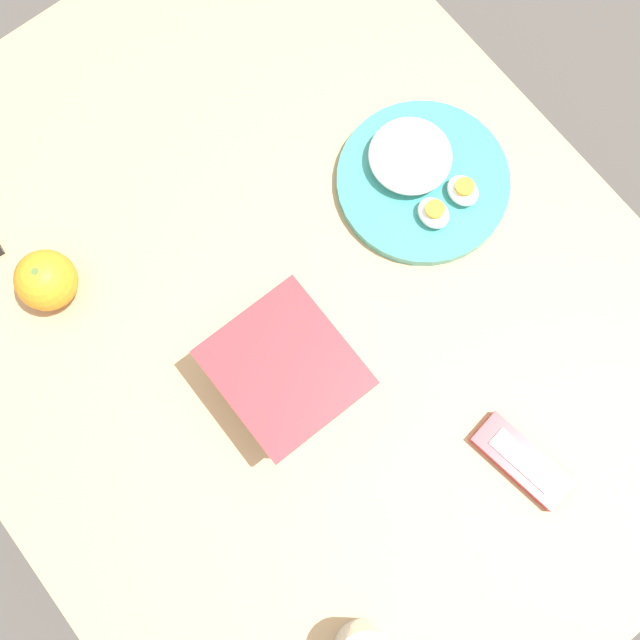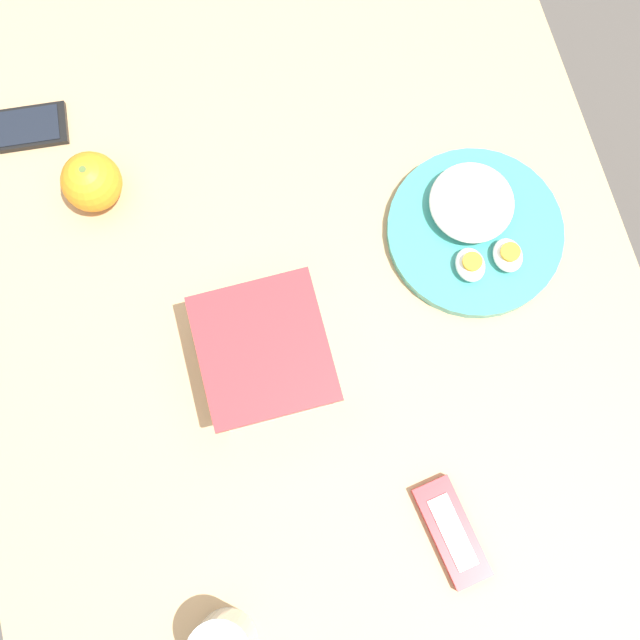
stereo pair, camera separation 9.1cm
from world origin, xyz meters
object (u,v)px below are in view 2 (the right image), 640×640
object	(u,v)px
food_container	(265,356)
rice_plate	(475,224)
cell_phone	(20,129)
orange_fruit	(92,182)
candy_bar	(452,532)

from	to	relation	value
food_container	rice_plate	size ratio (longest dim) A/B	0.70
cell_phone	food_container	bearing A→B (deg)	-147.87
food_container	cell_phone	distance (m)	0.49
cell_phone	orange_fruit	bearing A→B (deg)	-143.60
rice_plate	cell_phone	xyz separation A→B (m)	(0.31, 0.58, -0.01)
rice_plate	orange_fruit	bearing A→B (deg)	69.49
candy_bar	cell_phone	bearing A→B (deg)	32.27
food_container	candy_bar	world-z (taller)	food_container
food_container	rice_plate	world-z (taller)	food_container
food_container	orange_fruit	size ratio (longest dim) A/B	2.08
candy_bar	cell_phone	size ratio (longest dim) A/B	0.99
food_container	rice_plate	bearing A→B (deg)	-70.95
cell_phone	rice_plate	bearing A→B (deg)	-117.87
orange_fruit	cell_phone	distance (m)	0.16
food_container	orange_fruit	xyz separation A→B (m)	(0.29, 0.17, -0.00)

